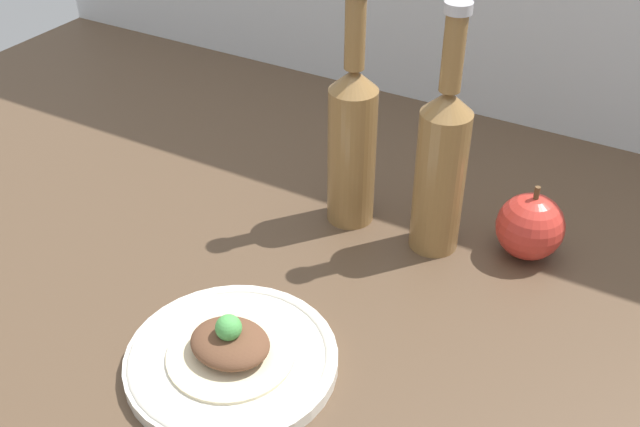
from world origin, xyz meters
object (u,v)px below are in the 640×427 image
(apple, at_px, (530,226))
(cider_bottle_left, at_px, (352,139))
(plated_food, at_px, (230,345))
(cider_bottle_right, at_px, (441,164))
(plate, at_px, (232,359))

(apple, bearing_deg, cider_bottle_left, -170.40)
(plated_food, distance_m, apple, 0.40)
(plated_food, xyz_separation_m, cider_bottle_right, (0.10, 0.30, 0.09))
(plated_food, bearing_deg, apple, 58.23)
(plate, relative_size, cider_bottle_right, 0.71)
(plate, distance_m, cider_bottle_left, 0.32)
(cider_bottle_left, bearing_deg, plate, -86.42)
(plated_food, bearing_deg, cider_bottle_right, 71.39)
(cider_bottle_left, bearing_deg, plated_food, -86.42)
(cider_bottle_left, height_order, apple, cider_bottle_left)
(plate, bearing_deg, cider_bottle_right, 71.39)
(plated_food, relative_size, apple, 1.34)
(cider_bottle_left, relative_size, apple, 3.17)
(plated_food, relative_size, cider_bottle_right, 0.42)
(plate, xyz_separation_m, plated_food, (0.00, 0.00, 0.02))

